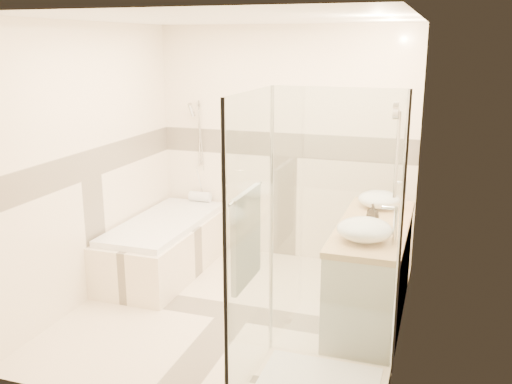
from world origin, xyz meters
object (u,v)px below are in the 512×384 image
(vessel_sink_near, at_px, (379,199))
(amenity_bottle_a, at_px, (373,213))
(shower_enclosure, at_px, (302,325))
(amenity_bottle_b, at_px, (373,214))
(bathtub, at_px, (165,243))
(vanity, at_px, (371,271))
(vessel_sink_far, at_px, (365,229))

(vessel_sink_near, height_order, amenity_bottle_a, amenity_bottle_a)
(shower_enclosure, xyz_separation_m, amenity_bottle_a, (0.27, 1.31, 0.42))
(amenity_bottle_a, relative_size, amenity_bottle_b, 1.13)
(bathtub, xyz_separation_m, amenity_bottle_a, (2.13, -0.31, 0.62))
(shower_enclosure, distance_m, vessel_sink_near, 1.84)
(vanity, relative_size, vessel_sink_far, 3.80)
(amenity_bottle_a, bearing_deg, vessel_sink_near, 90.00)
(bathtub, bearing_deg, vessel_sink_far, -20.32)
(vessel_sink_near, bearing_deg, vessel_sink_far, -90.00)
(bathtub, distance_m, vanity, 2.18)
(amenity_bottle_b, bearing_deg, bathtub, 171.99)
(shower_enclosure, distance_m, amenity_bottle_a, 1.40)
(shower_enclosure, xyz_separation_m, vessel_sink_near, (0.27, 1.77, 0.42))
(vanity, relative_size, vessel_sink_near, 4.24)
(vanity, height_order, vessel_sink_far, vessel_sink_far)
(shower_enclosure, relative_size, vessel_sink_near, 5.34)
(amenity_bottle_a, bearing_deg, vessel_sink_far, -90.00)
(bathtub, relative_size, vessel_sink_far, 3.99)
(vanity, xyz_separation_m, shower_enclosure, (-0.29, -1.27, 0.08))
(vanity, height_order, amenity_bottle_a, amenity_bottle_a)
(vanity, bearing_deg, amenity_bottle_b, 111.60)
(vessel_sink_near, relative_size, amenity_bottle_a, 2.40)
(vessel_sink_near, xyz_separation_m, amenity_bottle_a, (0.00, -0.46, 0.00))
(shower_enclosure, relative_size, vessel_sink_far, 4.78)
(vanity, relative_size, shower_enclosure, 0.79)
(vanity, relative_size, amenity_bottle_b, 11.47)
(vessel_sink_near, height_order, amenity_bottle_b, vessel_sink_near)
(bathtub, distance_m, vessel_sink_near, 2.22)
(vanity, bearing_deg, vessel_sink_near, 92.27)
(shower_enclosure, bearing_deg, vanity, 77.03)
(vessel_sink_near, height_order, vessel_sink_far, vessel_sink_far)
(bathtub, xyz_separation_m, shower_enclosure, (1.86, -1.62, 0.20))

